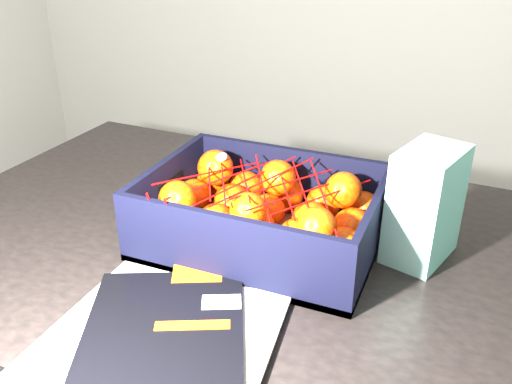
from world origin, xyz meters
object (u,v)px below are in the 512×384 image
at_px(table, 243,285).
at_px(retail_carton, 425,205).
at_px(magazine_stack, 161,339).
at_px(produce_crate, 263,222).

distance_m(table, retail_carton, 0.35).
height_order(table, magazine_stack, magazine_stack).
bearing_deg(table, retail_carton, 12.84).
height_order(magazine_stack, produce_crate, produce_crate).
distance_m(magazine_stack, produce_crate, 0.29).
height_order(magazine_stack, retail_carton, retail_carton).
bearing_deg(table, magazine_stack, -88.11).
bearing_deg(retail_carton, table, -151.03).
relative_size(magazine_stack, retail_carton, 1.88).
bearing_deg(table, produce_crate, 7.15).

